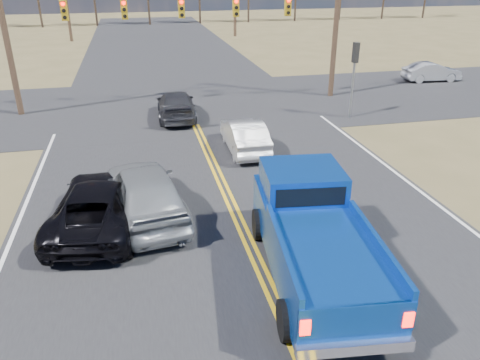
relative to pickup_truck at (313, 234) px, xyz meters
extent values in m
plane|color=brown|center=(-1.26, -0.86, -1.16)|extent=(160.00, 160.00, 0.00)
cube|color=#28282B|center=(-1.26, 9.14, -1.16)|extent=(14.00, 120.00, 0.02)
cube|color=#28282B|center=(-1.26, 17.14, -1.16)|extent=(120.00, 12.00, 0.02)
cylinder|color=#473323|center=(-10.26, 17.14, 3.84)|extent=(0.32, 0.32, 10.00)
cylinder|color=#473323|center=(7.74, 17.14, 3.84)|extent=(0.32, 0.32, 10.00)
cube|color=#B28C14|center=(-7.26, 17.14, 4.14)|extent=(0.34, 0.24, 1.00)
cylinder|color=#FF0C05|center=(-7.26, 17.00, 4.47)|extent=(0.20, 0.06, 0.20)
cylinder|color=black|center=(-7.26, 17.00, 4.14)|extent=(0.20, 0.06, 0.20)
cylinder|color=black|center=(-7.26, 17.00, 3.81)|extent=(0.20, 0.06, 0.20)
cube|color=black|center=(-7.26, 16.97, 4.58)|extent=(0.24, 0.14, 0.03)
cube|color=#B28C14|center=(-4.26, 17.14, 4.14)|extent=(0.34, 0.24, 1.00)
cylinder|color=#FF0C05|center=(-4.26, 17.00, 4.47)|extent=(0.20, 0.06, 0.20)
cylinder|color=black|center=(-4.26, 17.00, 4.14)|extent=(0.20, 0.06, 0.20)
cylinder|color=black|center=(-4.26, 17.00, 3.81)|extent=(0.20, 0.06, 0.20)
cube|color=black|center=(-4.26, 16.97, 4.58)|extent=(0.24, 0.14, 0.03)
cube|color=#B28C14|center=(-1.26, 17.14, 4.14)|extent=(0.34, 0.24, 1.00)
cylinder|color=#FF0C05|center=(-1.26, 17.00, 4.47)|extent=(0.20, 0.06, 0.20)
cylinder|color=black|center=(-1.26, 17.00, 4.14)|extent=(0.20, 0.06, 0.20)
cylinder|color=black|center=(-1.26, 17.00, 3.81)|extent=(0.20, 0.06, 0.20)
cube|color=black|center=(-1.26, 16.97, 4.58)|extent=(0.24, 0.14, 0.03)
cube|color=#B28C14|center=(1.74, 17.14, 4.14)|extent=(0.34, 0.24, 1.00)
cylinder|color=#FF0C05|center=(1.74, 17.00, 4.47)|extent=(0.20, 0.06, 0.20)
cylinder|color=black|center=(1.74, 17.00, 4.14)|extent=(0.20, 0.06, 0.20)
cylinder|color=black|center=(1.74, 17.00, 3.81)|extent=(0.20, 0.06, 0.20)
cube|color=#B28C14|center=(4.74, 17.14, 4.14)|extent=(0.34, 0.24, 1.00)
cylinder|color=#FF0C05|center=(4.74, 17.00, 4.47)|extent=(0.20, 0.06, 0.20)
cylinder|color=black|center=(4.74, 17.00, 4.14)|extent=(0.20, 0.06, 0.20)
cylinder|color=black|center=(4.74, 17.00, 3.81)|extent=(0.20, 0.06, 0.20)
cylinder|color=slate|center=(6.94, 12.64, 0.44)|extent=(0.12, 0.12, 3.20)
cube|color=black|center=(6.94, 12.64, 2.24)|extent=(0.24, 0.34, 1.00)
cylinder|color=#33261C|center=(-15.26, 59.14, 1.59)|extent=(0.28, 0.28, 5.50)
cylinder|color=#33261C|center=(-8.26, 59.14, 1.59)|extent=(0.28, 0.28, 5.50)
cylinder|color=#33261C|center=(-1.26, 59.14, 1.59)|extent=(0.28, 0.28, 5.50)
cylinder|color=#33261C|center=(5.74, 59.14, 1.59)|extent=(0.28, 0.28, 5.50)
cylinder|color=#33261C|center=(12.74, 59.14, 1.59)|extent=(0.28, 0.28, 5.50)
cylinder|color=#33261C|center=(19.74, 59.14, 1.59)|extent=(0.28, 0.28, 5.50)
cylinder|color=#33261C|center=(26.74, 59.14, 1.59)|extent=(0.28, 0.28, 5.50)
cylinder|color=#33261C|center=(33.74, 59.14, 1.59)|extent=(0.28, 0.28, 5.50)
cylinder|color=black|center=(-1.34, -2.14, -0.70)|extent=(0.47, 0.95, 0.92)
cylinder|color=black|center=(0.82, -2.39, -0.70)|extent=(0.47, 0.95, 0.92)
cylinder|color=black|center=(-0.87, 1.96, -0.70)|extent=(0.47, 0.95, 0.92)
cylinder|color=black|center=(1.29, 1.71, -0.70)|extent=(0.47, 0.95, 0.92)
cube|color=#0F44A7|center=(-0.02, -0.21, -0.12)|extent=(2.99, 6.41, 1.15)
cube|color=#0F44A7|center=(0.17, 1.44, 0.81)|extent=(2.33, 2.18, 0.82)
cube|color=black|center=(0.06, 0.49, 0.81)|extent=(1.83, 0.28, 0.52)
cube|color=#0F44A7|center=(-1.24, -1.28, 0.56)|extent=(0.55, 3.77, 0.23)
cube|color=#0F44A7|center=(0.92, -1.53, 0.56)|extent=(0.55, 3.77, 0.23)
cube|color=#0F44A7|center=(-0.38, -3.26, 0.10)|extent=(2.29, 0.35, 0.69)
cube|color=silver|center=(-0.39, -3.34, -0.53)|extent=(2.36, 0.48, 0.25)
cube|color=#FF0C05|center=(-1.38, -3.19, 0.05)|extent=(0.21, 0.09, 0.34)
cube|color=#FF0C05|center=(0.62, -3.42, 0.05)|extent=(0.21, 0.09, 0.34)
imported|color=gray|center=(-4.08, 4.08, -0.27)|extent=(2.81, 5.43, 1.77)
imported|color=black|center=(-5.46, 3.77, -0.41)|extent=(3.28, 5.68, 1.49)
imported|color=#B9B9B9|center=(0.36, 9.14, -0.46)|extent=(1.55, 4.23, 1.39)
imported|color=#2E2F33|center=(-2.06, 14.64, -0.47)|extent=(2.14, 4.83, 1.38)
imported|color=#9A9CA1|center=(16.20, 19.42, -0.51)|extent=(1.60, 4.02, 1.30)
camera|label=1|loc=(-4.08, -9.56, 6.21)|focal=35.00mm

